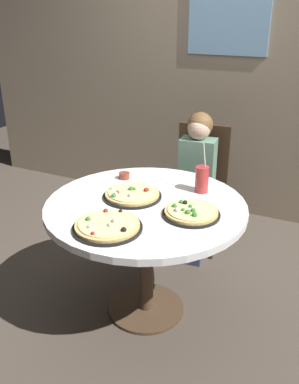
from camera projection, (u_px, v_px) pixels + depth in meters
name	position (u px, v px, depth m)	size (l,w,h in m)	color
ground_plane	(146.00, 309.00, 2.66)	(8.00, 8.00, 0.00)	#4C4238
wall_with_window	(235.00, 48.00, 3.45)	(5.20, 0.14, 2.90)	gray
dining_table	(146.00, 220.00, 2.40)	(1.15, 1.15, 0.75)	white
chair_wooden	(200.00, 179.00, 3.25)	(0.44, 0.44, 0.95)	#382619
diner_child	(194.00, 194.00, 3.12)	(0.29, 0.42, 1.08)	#3F4766
pizza_veggie	(132.00, 194.00, 2.42)	(0.34, 0.34, 0.05)	black
pizza_cheese	(191.00, 212.00, 2.21)	(0.31, 0.31, 0.05)	black
pizza_pepperoni	(107.00, 226.00, 2.08)	(0.35, 0.35, 0.05)	black
soda_cup	(202.00, 179.00, 2.47)	(0.08, 0.08, 0.31)	#B73333
sauce_bowl	(124.00, 176.00, 2.68)	(0.07, 0.07, 0.04)	brown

